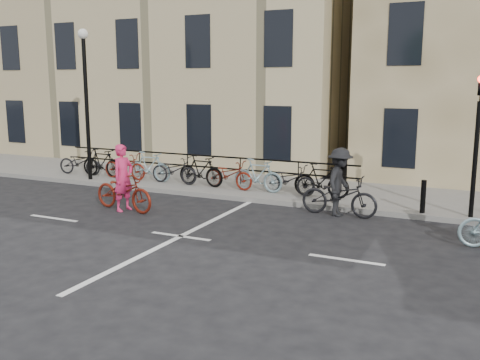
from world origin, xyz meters
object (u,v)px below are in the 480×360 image
at_px(traffic_light, 478,129).
at_px(lamp_post, 86,86).
at_px(cyclist_dark, 339,189).
at_px(cyclist_pink, 124,188).

height_order(traffic_light, lamp_post, lamp_post).
bearing_deg(cyclist_dark, cyclist_pink, 111.18).
bearing_deg(traffic_light, lamp_post, 179.73).
height_order(traffic_light, cyclist_pink, traffic_light).
xyz_separation_m(lamp_post, cyclist_dark, (9.39, -0.83, -2.75)).
relative_size(traffic_light, cyclist_dark, 1.83).
height_order(lamp_post, cyclist_pink, lamp_post).
distance_m(cyclist_pink, cyclist_dark, 6.06).
xyz_separation_m(lamp_post, cyclist_pink, (3.67, -2.84, -2.83)).
relative_size(traffic_light, cyclist_pink, 1.75).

